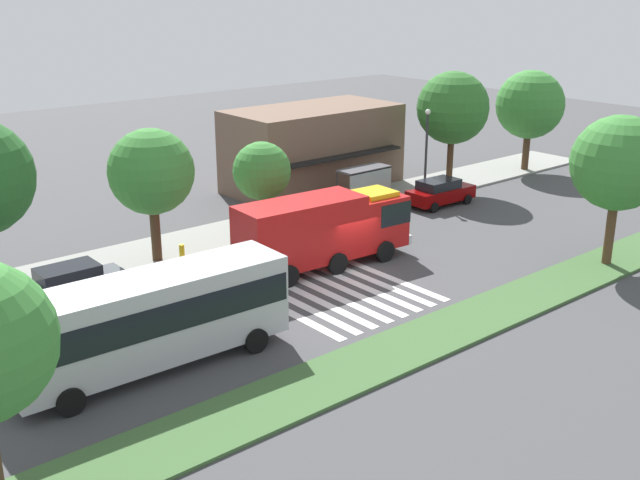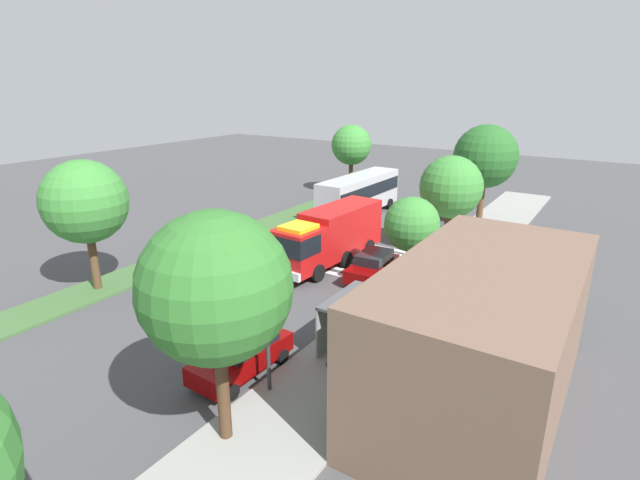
{
  "view_description": "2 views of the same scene",
  "coord_description": "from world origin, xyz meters",
  "px_view_note": "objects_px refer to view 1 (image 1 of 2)",
  "views": [
    {
      "loc": [
        -24.45,
        -26.44,
        13.78
      ],
      "look_at": [
        -1.27,
        1.39,
        1.45
      ],
      "focal_mm": 42.83,
      "sensor_mm": 36.0,
      "label": 1
    },
    {
      "loc": [
        25.12,
        17.49,
        11.8
      ],
      "look_at": [
        -1.15,
        0.54,
        1.47
      ],
      "focal_mm": 27.29,
      "sensor_mm": 36.0,
      "label": 2
    }
  ],
  "objects_px": {
    "sidewalk_tree_west": "(151,172)",
    "sidewalk_tree_center": "(262,172)",
    "bus_stop_shelter": "(367,180)",
    "bench_west_of_shelter": "(267,223)",
    "fire_hydrant": "(182,251)",
    "fire_truck": "(327,227)",
    "parked_car_west": "(73,284)",
    "street_lamp": "(426,145)",
    "median_tree_west": "(619,163)",
    "parked_car_east": "(440,192)",
    "sidewalk_tree_far_east": "(530,105)",
    "bench_near_shelter": "(318,211)",
    "parked_car_mid": "(293,229)",
    "transit_bus": "(151,315)",
    "sidewalk_tree_east": "(453,108)"
  },
  "relations": [
    {
      "from": "fire_truck",
      "to": "street_lamp",
      "type": "xyz_separation_m",
      "value": [
        13.23,
        5.54,
        1.54
      ]
    },
    {
      "from": "parked_car_west",
      "to": "sidewalk_tree_center",
      "type": "xyz_separation_m",
      "value": [
        12.11,
        2.2,
        2.85
      ]
    },
    {
      "from": "median_tree_west",
      "to": "sidewalk_tree_west",
      "type": "bearing_deg",
      "value": 139.08
    },
    {
      "from": "fire_truck",
      "to": "parked_car_west",
      "type": "height_order",
      "value": "fire_truck"
    },
    {
      "from": "bench_west_of_shelter",
      "to": "sidewalk_tree_west",
      "type": "xyz_separation_m",
      "value": [
        -7.23,
        -0.3,
        4.18
      ]
    },
    {
      "from": "parked_car_mid",
      "to": "median_tree_west",
      "type": "height_order",
      "value": "median_tree_west"
    },
    {
      "from": "bus_stop_shelter",
      "to": "median_tree_west",
      "type": "distance_m",
      "value": 15.9
    },
    {
      "from": "parked_car_west",
      "to": "sidewalk_tree_far_east",
      "type": "bearing_deg",
      "value": 3.66
    },
    {
      "from": "parked_car_east",
      "to": "sidewalk_tree_east",
      "type": "bearing_deg",
      "value": 34.71
    },
    {
      "from": "street_lamp",
      "to": "sidewalk_tree_center",
      "type": "distance_m",
      "value": 12.94
    },
    {
      "from": "transit_bus",
      "to": "sidewalk_tree_center",
      "type": "height_order",
      "value": "sidewalk_tree_center"
    },
    {
      "from": "bench_near_shelter",
      "to": "bench_west_of_shelter",
      "type": "bearing_deg",
      "value": 180.0
    },
    {
      "from": "bench_west_of_shelter",
      "to": "fire_hydrant",
      "type": "xyz_separation_m",
      "value": [
        -6.07,
        -0.8,
        -0.1
      ]
    },
    {
      "from": "fire_truck",
      "to": "parked_car_west",
      "type": "bearing_deg",
      "value": 166.25
    },
    {
      "from": "bench_near_shelter",
      "to": "median_tree_west",
      "type": "distance_m",
      "value": 17.29
    },
    {
      "from": "parked_car_mid",
      "to": "bench_west_of_shelter",
      "type": "relative_size",
      "value": 2.78
    },
    {
      "from": "sidewalk_tree_west",
      "to": "fire_hydrant",
      "type": "distance_m",
      "value": 4.47
    },
    {
      "from": "transit_bus",
      "to": "median_tree_west",
      "type": "bearing_deg",
      "value": 169.53
    },
    {
      "from": "bus_stop_shelter",
      "to": "sidewalk_tree_east",
      "type": "height_order",
      "value": "sidewalk_tree_east"
    },
    {
      "from": "fire_truck",
      "to": "bus_stop_shelter",
      "type": "bearing_deg",
      "value": 39.62
    },
    {
      "from": "transit_bus",
      "to": "sidewalk_tree_east",
      "type": "relative_size",
      "value": 1.33
    },
    {
      "from": "sidewalk_tree_east",
      "to": "fire_truck",
      "type": "bearing_deg",
      "value": -159.78
    },
    {
      "from": "sidewalk_tree_west",
      "to": "sidewalk_tree_center",
      "type": "height_order",
      "value": "sidewalk_tree_west"
    },
    {
      "from": "street_lamp",
      "to": "median_tree_west",
      "type": "height_order",
      "value": "median_tree_west"
    },
    {
      "from": "transit_bus",
      "to": "sidewalk_tree_center",
      "type": "distance_m",
      "value": 15.99
    },
    {
      "from": "bus_stop_shelter",
      "to": "sidewalk_tree_far_east",
      "type": "bearing_deg",
      "value": -0.96
    },
    {
      "from": "transit_bus",
      "to": "sidewalk_tree_west",
      "type": "relative_size",
      "value": 1.56
    },
    {
      "from": "street_lamp",
      "to": "transit_bus",
      "type": "bearing_deg",
      "value": -158.94
    },
    {
      "from": "parked_car_mid",
      "to": "sidewalk_tree_far_east",
      "type": "distance_m",
      "value": 24.56
    },
    {
      "from": "bench_west_of_shelter",
      "to": "sidewalk_tree_center",
      "type": "bearing_deg",
      "value": -149.47
    },
    {
      "from": "sidewalk_tree_west",
      "to": "parked_car_west",
      "type": "bearing_deg",
      "value": -157.81
    },
    {
      "from": "sidewalk_tree_far_east",
      "to": "bench_near_shelter",
      "type": "bearing_deg",
      "value": 179.15
    },
    {
      "from": "parked_car_mid",
      "to": "bench_near_shelter",
      "type": "relative_size",
      "value": 2.78
    },
    {
      "from": "fire_truck",
      "to": "median_tree_west",
      "type": "distance_m",
      "value": 14.63
    },
    {
      "from": "transit_bus",
      "to": "parked_car_east",
      "type": "bearing_deg",
      "value": -160.55
    },
    {
      "from": "sidewalk_tree_west",
      "to": "fire_truck",
      "type": "bearing_deg",
      "value": -42.73
    },
    {
      "from": "bench_west_of_shelter",
      "to": "sidewalk_tree_west",
      "type": "relative_size",
      "value": 0.23
    },
    {
      "from": "parked_car_east",
      "to": "parked_car_mid",
      "type": "bearing_deg",
      "value": -178.34
    },
    {
      "from": "sidewalk_tree_west",
      "to": "median_tree_west",
      "type": "height_order",
      "value": "median_tree_west"
    },
    {
      "from": "parked_car_east",
      "to": "bench_west_of_shelter",
      "type": "distance_m",
      "value": 12.21
    },
    {
      "from": "bench_west_of_shelter",
      "to": "sidewalk_tree_east",
      "type": "bearing_deg",
      "value": -1.12
    },
    {
      "from": "transit_bus",
      "to": "bus_stop_shelter",
      "type": "height_order",
      "value": "transit_bus"
    },
    {
      "from": "parked_car_east",
      "to": "parked_car_west",
      "type": "bearing_deg",
      "value": -178.37
    },
    {
      "from": "fire_hydrant",
      "to": "sidewalk_tree_west",
      "type": "bearing_deg",
      "value": 156.66
    },
    {
      "from": "bus_stop_shelter",
      "to": "sidewalk_tree_center",
      "type": "relative_size",
      "value": 0.66
    },
    {
      "from": "parked_car_mid",
      "to": "sidewalk_tree_east",
      "type": "bearing_deg",
      "value": 4.77
    },
    {
      "from": "bench_west_of_shelter",
      "to": "sidewalk_tree_far_east",
      "type": "xyz_separation_m",
      "value": [
        24.05,
        -0.3,
        4.44
      ]
    },
    {
      "from": "parked_car_mid",
      "to": "street_lamp",
      "type": "xyz_separation_m",
      "value": [
        12.49,
        1.8,
        2.7
      ]
    },
    {
      "from": "parked_car_west",
      "to": "sidewalk_tree_west",
      "type": "relative_size",
      "value": 0.69
    },
    {
      "from": "parked_car_mid",
      "to": "transit_bus",
      "type": "relative_size",
      "value": 0.42
    }
  ]
}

